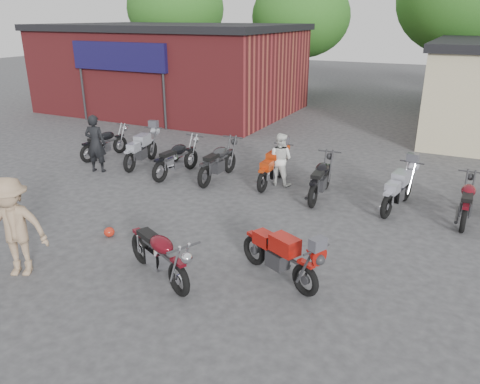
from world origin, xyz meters
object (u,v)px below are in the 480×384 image
at_px(row_bike_1, 141,148).
at_px(person_tan, 14,227).
at_px(row_bike_0, 105,142).
at_px(row_bike_5, 321,177).
at_px(helmet, 109,232).
at_px(row_bike_4, 273,166).
at_px(sportbike, 280,253).
at_px(row_bike_3, 218,160).
at_px(row_bike_7, 467,199).
at_px(person_dark, 96,144).
at_px(person_light, 280,159).
at_px(row_bike_6, 398,187).
at_px(vintage_motorcycle, 159,251).
at_px(row_bike_2, 177,156).

bearing_deg(row_bike_1, person_tan, -170.83).
xyz_separation_m(row_bike_0, row_bike_5, (7.88, -0.39, 0.03)).
bearing_deg(helmet, row_bike_4, 68.18).
relative_size(sportbike, row_bike_3, 0.90).
relative_size(helmet, row_bike_7, 0.12).
height_order(row_bike_3, row_bike_7, row_bike_3).
bearing_deg(row_bike_3, row_bike_5, -91.31).
bearing_deg(row_bike_1, row_bike_0, 74.85).
xyz_separation_m(sportbike, row_bike_5, (-0.61, 4.46, 0.04)).
relative_size(person_dark, row_bike_0, 0.93).
xyz_separation_m(person_light, row_bike_6, (3.40, -0.39, -0.19)).
distance_m(person_light, row_bike_6, 3.43).
distance_m(row_bike_0, row_bike_7, 11.49).
height_order(sportbike, row_bike_5, row_bike_5).
distance_m(row_bike_1, row_bike_5, 6.18).
height_order(helmet, person_light, person_light).
relative_size(vintage_motorcycle, sportbike, 1.05).
relative_size(sportbike, person_dark, 1.07).
bearing_deg(row_bike_1, row_bike_3, -101.88).
bearing_deg(row_bike_2, person_light, -73.48).
height_order(vintage_motorcycle, person_light, person_light).
bearing_deg(row_bike_6, helmet, 139.45).
height_order(vintage_motorcycle, row_bike_3, row_bike_3).
distance_m(row_bike_0, row_bike_4, 6.31).
bearing_deg(vintage_motorcycle, sportbike, 51.43).
bearing_deg(row_bike_3, row_bike_7, -90.10).
distance_m(sportbike, person_light, 5.34).
height_order(sportbike, person_tan, person_tan).
relative_size(person_light, row_bike_3, 0.72).
relative_size(vintage_motorcycle, row_bike_0, 1.04).
height_order(person_tan, row_bike_3, person_tan).
bearing_deg(helmet, row_bike_5, 51.65).
distance_m(row_bike_1, row_bike_4, 4.60).
bearing_deg(row_bike_4, row_bike_2, 99.12).
xyz_separation_m(person_dark, row_bike_0, (-0.85, 1.32, -0.34)).
bearing_deg(person_dark, vintage_motorcycle, 126.33).
bearing_deg(row_bike_5, row_bike_2, 88.10).
bearing_deg(person_tan, sportbike, -1.84).
height_order(sportbike, row_bike_6, row_bike_6).
relative_size(row_bike_0, row_bike_6, 0.97).
relative_size(vintage_motorcycle, helmet, 8.51).
bearing_deg(person_tan, row_bike_0, 94.29).
height_order(person_light, row_bike_3, person_light).
bearing_deg(row_bike_0, row_bike_7, -83.24).
bearing_deg(person_dark, person_light, 179.24).
bearing_deg(row_bike_7, row_bike_4, 86.93).
distance_m(row_bike_4, row_bike_7, 5.19).
distance_m(person_tan, row_bike_1, 7.04).
distance_m(person_light, row_bike_1, 4.79).
bearing_deg(row_bike_0, vintage_motorcycle, -123.60).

